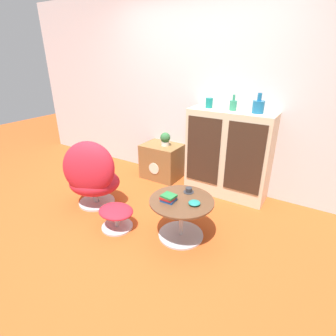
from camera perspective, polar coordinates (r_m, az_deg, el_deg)
The scene contains 14 objects.
ground_plane at distance 3.02m, azimuth -7.48°, elevation -12.72°, with size 12.00×12.00×0.00m, color #B74C1E.
wall_back at distance 3.76m, azimuth 6.72°, elevation 16.15°, with size 6.40×0.06×2.60m.
sideboard at distance 3.52m, azimuth 12.91°, elevation 2.94°, with size 1.07×0.40×1.14m.
tv_console at distance 4.03m, azimuth -1.32°, elevation 1.50°, with size 0.57×0.45×0.53m.
egg_chair at distance 3.32m, azimuth -16.26°, elevation -1.63°, with size 0.82×0.79×0.88m.
ottoman at distance 2.95m, azimuth -11.22°, elevation -9.76°, with size 0.40×0.34×0.26m.
coffee_table at distance 2.73m, azimuth 2.92°, elevation -9.96°, with size 0.65×0.65×0.44m.
vase_leftmost at distance 3.46m, azimuth 8.95°, elevation 13.83°, with size 0.09×0.09×0.13m.
vase_inner_left at distance 3.35m, azimuth 14.01°, elevation 13.16°, with size 0.09×0.09×0.19m.
vase_inner_right at distance 3.27m, azimuth 19.07°, elevation 12.59°, with size 0.14×0.14×0.23m.
potted_plant at distance 3.87m, azimuth -0.60°, elevation 6.39°, with size 0.15×0.15×0.20m.
teacup at distance 2.77m, azimuth 4.53°, elevation -4.88°, with size 0.11×0.11×0.05m.
book_stack at distance 2.60m, azimuth 0.11°, elevation -6.52°, with size 0.15×0.13×0.07m.
bowl at distance 2.57m, azimuth 5.76°, elevation -7.57°, with size 0.12×0.12×0.04m.
Camera 1 is at (1.60, -1.84, 1.78)m, focal length 28.00 mm.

